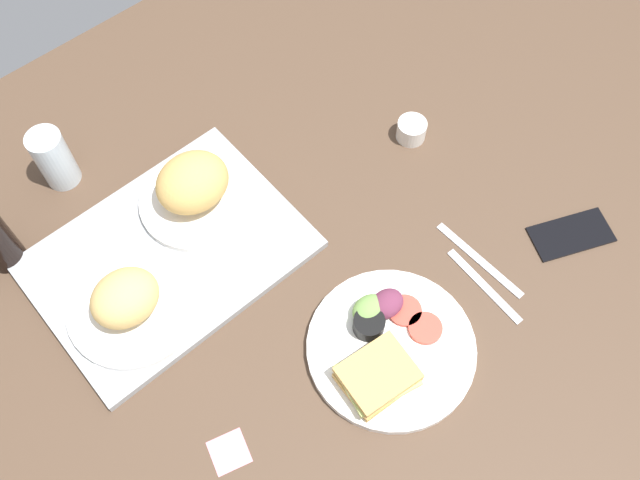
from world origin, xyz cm
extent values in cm
cube|color=#4C3828|center=(0.00, 0.00, -1.50)|extent=(190.00, 150.00, 3.00)
cube|color=#9EA0A3|center=(-18.96, 19.09, 0.80)|extent=(45.34, 33.46, 1.60)
cylinder|color=white|center=(-28.96, 14.09, 2.30)|extent=(21.90, 21.90, 1.40)
ellipsoid|color=#DBB266|center=(-29.46, 13.90, 6.86)|extent=(11.33, 9.79, 7.73)
cylinder|color=white|center=(-8.96, 24.09, 2.30)|extent=(20.64, 20.64, 1.40)
ellipsoid|color=tan|center=(-8.74, 24.46, 7.50)|extent=(13.19, 11.39, 8.99)
cylinder|color=white|center=(-0.97, -18.38, 0.80)|extent=(27.54, 27.54, 1.60)
cube|color=tan|center=(-6.48, -20.86, 2.30)|extent=(11.62, 9.78, 1.40)
cube|color=#B2C66B|center=(-6.48, -20.86, 3.50)|extent=(12.65, 11.12, 1.00)
cube|color=tan|center=(-6.48, -20.86, 4.70)|extent=(11.87, 10.08, 1.40)
cylinder|color=#D14738|center=(5.23, -19.75, 2.00)|extent=(5.60, 5.60, 0.80)
cylinder|color=#D14738|center=(4.81, -15.35, 2.00)|extent=(5.60, 5.60, 0.80)
cylinder|color=black|center=(-1.66, -13.56, 3.10)|extent=(5.20, 5.20, 3.00)
cylinder|color=#EFEACC|center=(-1.66, -13.56, 4.20)|extent=(4.26, 4.26, 0.60)
ellipsoid|color=#729E4C|center=(0.41, -11.77, 3.40)|extent=(6.00, 4.80, 3.60)
ellipsoid|color=#6B2D47|center=(2.89, -12.87, 3.40)|extent=(6.00, 4.80, 3.60)
cylinder|color=silver|center=(-24.35, 45.57, 6.07)|extent=(6.31, 6.31, 12.14)
cylinder|color=silver|center=(31.37, 10.74, 2.00)|extent=(5.60, 5.60, 4.00)
cube|color=#B7B7BC|center=(19.03, -20.38, 0.25)|extent=(2.03, 17.04, 0.50)
cube|color=#B7B7BC|center=(22.03, -16.38, 0.25)|extent=(2.26, 19.04, 0.50)
cube|color=black|center=(38.14, -23.44, 0.40)|extent=(16.07, 12.25, 0.80)
cube|color=pink|center=(-30.90, -14.44, 0.06)|extent=(6.89, 6.89, 0.12)
camera|label=1|loc=(-34.68, -40.32, 108.89)|focal=39.24mm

